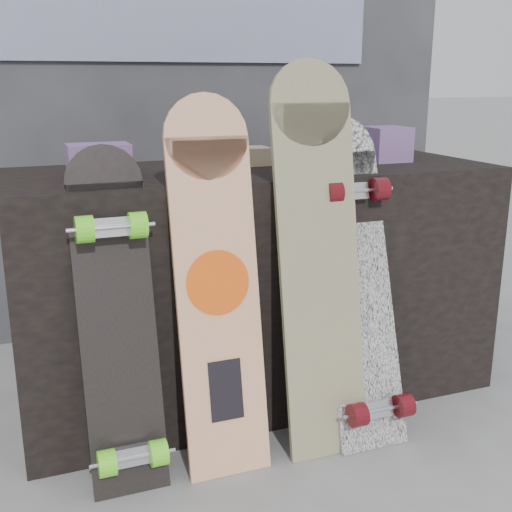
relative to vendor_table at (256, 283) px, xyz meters
name	(u,v)px	position (x,y,z in m)	size (l,w,h in m)	color
ground	(317,461)	(0.00, -0.50, -0.40)	(60.00, 60.00, 0.00)	slate
vendor_table	(256,283)	(0.00, 0.00, 0.00)	(1.60, 0.60, 0.80)	black
booth	(187,74)	(0.00, 0.85, 0.70)	(2.40, 0.22, 2.20)	#303034
merch_box_purple	(99,161)	(-0.51, -0.04, 0.45)	(0.18, 0.12, 0.10)	#413165
merch_box_small	(386,144)	(0.49, 0.00, 0.46)	(0.14, 0.14, 0.12)	#413165
merch_box_flat	(237,157)	(-0.04, 0.07, 0.43)	(0.22, 0.10, 0.06)	#D1B78C
longboard_geisha	(217,277)	(-0.26, -0.36, 0.16)	(0.24, 0.22, 1.05)	beige
longboard_celtic	(318,249)	(0.05, -0.37, 0.21)	(0.25, 0.23, 1.14)	beige
longboard_cascadia	(358,277)	(0.19, -0.36, 0.10)	(0.23, 0.37, 0.98)	white
skateboard_dark	(117,318)	(-0.53, -0.36, 0.07)	(0.20, 0.29, 0.92)	black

